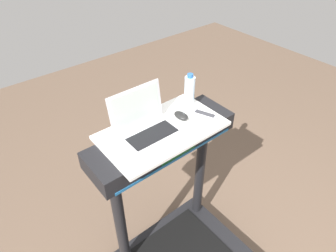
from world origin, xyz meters
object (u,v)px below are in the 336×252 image
water_bottle (190,90)px  tv_remote (205,115)px  computer_mouse (181,116)px  laptop (146,125)px

water_bottle → tv_remote: water_bottle is taller
computer_mouse → tv_remote: (0.12, -0.08, -0.01)m
computer_mouse → tv_remote: 0.14m
laptop → tv_remote: 0.37m
laptop → computer_mouse: (0.23, -0.02, -0.03)m
computer_mouse → tv_remote: size_ratio=0.60×
laptop → tv_remote: size_ratio=1.98×
tv_remote → computer_mouse: bearing=147.2°
water_bottle → tv_remote: size_ratio=1.25×
laptop → tv_remote: laptop is taller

